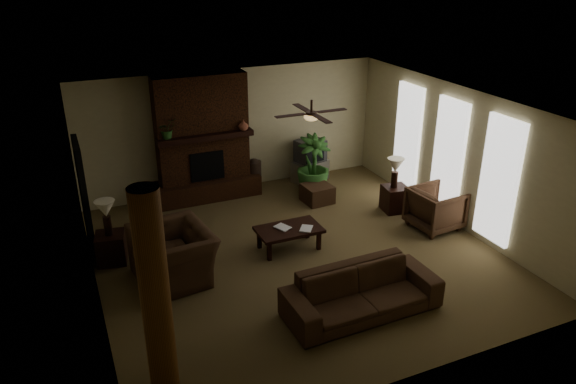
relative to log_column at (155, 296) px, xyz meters
name	(u,v)px	position (x,y,z in m)	size (l,w,h in m)	color
room_shell	(297,185)	(2.95, 2.40, 0.00)	(7.00, 7.00, 7.00)	brown
fireplace	(203,149)	(2.15, 5.62, -0.24)	(2.40, 0.70, 2.80)	#412211
windows	(448,157)	(6.40, 2.60, -0.05)	(0.08, 3.65, 2.35)	white
log_column	(155,296)	(0.00, 0.00, 0.00)	(0.36, 0.36, 2.80)	brown
doorway	(84,197)	(-0.49, 4.20, -0.35)	(0.10, 1.00, 2.10)	black
ceiling_fan	(311,115)	(3.35, 2.70, 1.13)	(1.35, 1.35, 0.37)	black
sofa	(362,285)	(3.13, 0.40, -0.93)	(2.43, 0.71, 0.95)	#432D1C
armchair_left	(173,247)	(0.71, 2.52, -0.80)	(1.38, 0.89, 1.20)	#432D1C
armchair_right	(436,207)	(5.95, 2.26, -0.93)	(0.91, 0.85, 0.93)	#432D1C
coffee_table	(289,231)	(2.91, 2.66, -1.03)	(1.20, 0.70, 0.43)	black
ottoman	(317,194)	(4.34, 4.33, -1.20)	(0.60, 0.60, 0.40)	#432D1C
tv_stand	(310,170)	(4.75, 5.55, -1.15)	(0.85, 0.50, 0.50)	#B0B0B3
tv	(310,151)	(4.75, 5.54, -0.64)	(0.74, 0.65, 0.52)	#343436
floor_vase	(254,172)	(3.30, 5.55, -0.97)	(0.34, 0.34, 0.77)	#30221A
floor_plant	(313,177)	(4.48, 4.84, -1.02)	(0.76, 1.37, 0.76)	#2C5823
side_table_left	(111,248)	(-0.20, 3.51, -1.12)	(0.50, 0.50, 0.55)	black
lamp_left	(106,211)	(-0.20, 3.52, -0.40)	(0.40, 0.40, 0.65)	black
side_table_right	(395,199)	(5.67, 3.27, -1.12)	(0.50, 0.50, 0.55)	black
lamp_right	(395,167)	(5.62, 3.27, -0.40)	(0.46, 0.46, 0.65)	black
mantel_plant	(167,131)	(1.35, 5.42, 0.32)	(0.38, 0.42, 0.33)	#2C5823
mantel_vase	(243,125)	(3.00, 5.33, 0.27)	(0.22, 0.23, 0.22)	brown
book_a	(279,223)	(2.70, 2.67, -0.83)	(0.22, 0.03, 0.29)	#999999
book_b	(301,222)	(3.10, 2.56, -0.82)	(0.21, 0.02, 0.29)	#999999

